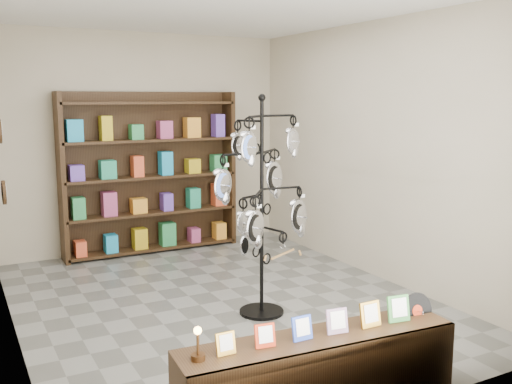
# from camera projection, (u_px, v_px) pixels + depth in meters

# --- Properties ---
(ground) EXTENTS (5.00, 5.00, 0.00)m
(ground) POSITION_uv_depth(u_px,v_px,m) (222.00, 301.00, 6.01)
(ground) COLOR slate
(ground) RESTS_ON ground
(room_envelope) EXTENTS (5.00, 5.00, 5.00)m
(room_envelope) POSITION_uv_depth(u_px,v_px,m) (220.00, 125.00, 5.71)
(room_envelope) COLOR #B8AA94
(room_envelope) RESTS_ON ground
(display_tree) EXTENTS (1.18, 1.18, 2.15)m
(display_tree) POSITION_uv_depth(u_px,v_px,m) (262.00, 190.00, 5.47)
(display_tree) COLOR black
(display_tree) RESTS_ON ground
(front_shelf) EXTENTS (2.05, 0.57, 0.72)m
(front_shelf) POSITION_uv_depth(u_px,v_px,m) (319.00, 370.00, 3.96)
(front_shelf) COLOR black
(front_shelf) RESTS_ON ground
(back_shelving) EXTENTS (2.42, 0.36, 2.20)m
(back_shelving) POSITION_uv_depth(u_px,v_px,m) (151.00, 178.00, 7.84)
(back_shelving) COLOR black
(back_shelving) RESTS_ON ground
(wall_clocks) EXTENTS (0.03, 0.24, 0.84)m
(wall_clocks) POSITION_uv_depth(u_px,v_px,m) (2.00, 162.00, 5.54)
(wall_clocks) COLOR black
(wall_clocks) RESTS_ON ground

